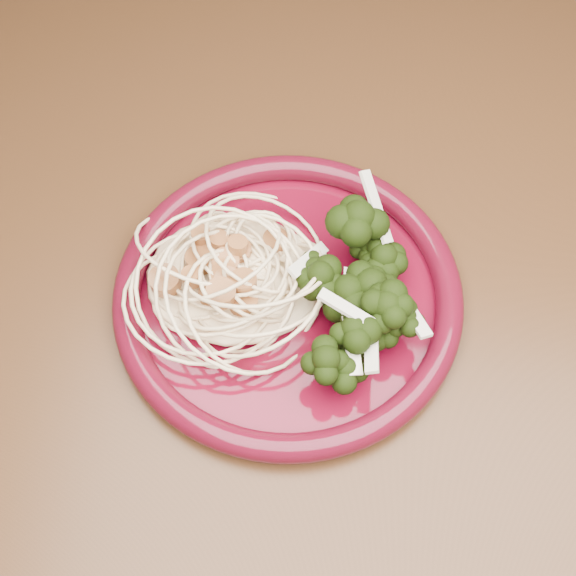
# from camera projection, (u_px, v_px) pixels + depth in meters

# --- Properties ---
(dining_table) EXTENTS (1.20, 0.80, 0.75)m
(dining_table) POSITION_uv_depth(u_px,v_px,m) (224.00, 338.00, 0.71)
(dining_table) COLOR #472814
(dining_table) RESTS_ON ground
(dinner_plate) EXTENTS (0.32, 0.32, 0.02)m
(dinner_plate) POSITION_uv_depth(u_px,v_px,m) (288.00, 295.00, 0.60)
(dinner_plate) COLOR #540617
(dinner_plate) RESTS_ON dining_table
(spaghetti_pile) EXTENTS (0.16, 0.15, 0.03)m
(spaghetti_pile) POSITION_uv_depth(u_px,v_px,m) (234.00, 271.00, 0.60)
(spaghetti_pile) COLOR beige
(spaghetti_pile) RESTS_ON dinner_plate
(scallop_cluster) EXTENTS (0.13, 0.13, 0.04)m
(scallop_cluster) POSITION_uv_depth(u_px,v_px,m) (231.00, 246.00, 0.57)
(scallop_cluster) COLOR #A76A39
(scallop_cluster) RESTS_ON spaghetti_pile
(broccoli_pile) EXTENTS (0.12, 0.15, 0.05)m
(broccoli_pile) POSITION_uv_depth(u_px,v_px,m) (357.00, 302.00, 0.58)
(broccoli_pile) COLOR black
(broccoli_pile) RESTS_ON dinner_plate
(onion_garnish) EXTENTS (0.08, 0.10, 0.05)m
(onion_garnish) POSITION_uv_depth(u_px,v_px,m) (360.00, 280.00, 0.55)
(onion_garnish) COLOR silver
(onion_garnish) RESTS_ON broccoli_pile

